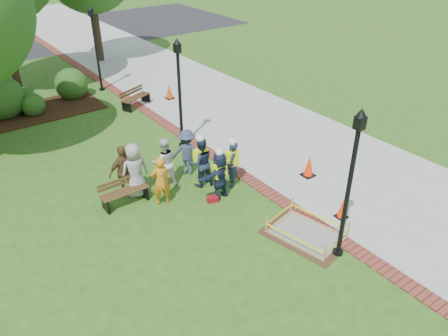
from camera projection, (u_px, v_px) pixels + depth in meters
ground at (234, 217)px, 13.36m from camera, size 100.00×100.00×0.00m
sidewalk at (193, 91)px, 22.87m from camera, size 6.00×60.00×0.02m
brick_edging at (137, 105)px, 21.19m from camera, size 0.50×60.00×0.03m
mulch_bed at (24, 115)px, 20.12m from camera, size 7.00×3.00×0.05m
parking_lot at (10, 40)px, 32.08m from camera, size 36.00×12.00×0.01m
wet_concrete_pad at (307, 229)px, 12.48m from camera, size 2.14×2.60×0.55m
bench_near at (125, 197)px, 13.84m from camera, size 1.54×0.53×0.83m
bench_far at (136, 101)px, 20.87m from camera, size 1.67×1.08×0.86m
cone_front at (342, 209)px, 13.17m from camera, size 0.34×0.34×0.68m
cone_back at (309, 166)px, 15.24m from camera, size 0.42×0.42×0.84m
cone_far at (169, 91)px, 21.73m from camera, size 0.40×0.40×0.79m
toolbox at (213, 199)px, 14.04m from camera, size 0.42×0.32×0.18m
lamp_near at (351, 176)px, 10.67m from camera, size 0.28×0.28×4.26m
lamp_mid at (179, 86)px, 16.22m from camera, size 0.28×0.28×4.26m
lamp_far at (95, 43)px, 21.77m from camera, size 0.28×0.28×4.26m
shrub_b at (6, 116)px, 20.07m from camera, size 2.04×2.04×2.04m
shrub_c at (35, 114)px, 20.23m from camera, size 1.08×1.08×1.08m
shrub_d at (74, 97)px, 22.12m from camera, size 1.61×1.61×1.61m
shrub_e at (26, 108)px, 20.85m from camera, size 1.10×1.10×1.10m
casual_person_a at (135, 170)px, 13.95m from camera, size 0.62×0.42×1.86m
casual_person_b at (161, 181)px, 13.60m from camera, size 0.59×0.46×1.64m
casual_person_c at (165, 162)px, 14.53m from camera, size 0.64×0.51×1.74m
casual_person_d at (124, 171)px, 13.99m from camera, size 0.58×0.38×1.78m
casual_person_e at (187, 152)px, 15.22m from camera, size 0.63×0.60×1.67m
hivis_worker_a at (220, 174)px, 13.83m from camera, size 0.58×0.43×1.80m
hivis_worker_b at (232, 162)px, 14.51m from camera, size 0.59×0.61×1.76m
hivis_worker_c at (201, 161)px, 14.48m from camera, size 0.63×0.48×1.89m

